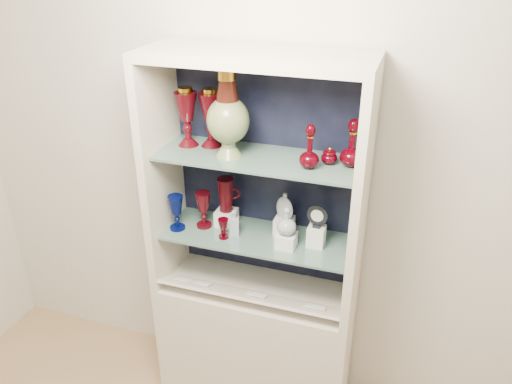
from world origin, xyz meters
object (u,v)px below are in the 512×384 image
(enamel_urn, at_px, (228,114))
(clear_square_bottle, at_px, (234,222))
(ruby_goblet_small, at_px, (223,228))
(flat_flask, at_px, (285,205))
(pedestal_lamp_right, at_px, (210,118))
(ruby_decanter_a, at_px, (310,144))
(lidded_bowl, at_px, (329,155))
(ruby_goblet_tall, at_px, (203,210))
(ruby_pitcher, at_px, (226,195))
(cameo_medallion, at_px, (317,216))
(clear_round_decanter, at_px, (287,222))
(cobalt_goblet, at_px, (176,213))
(ruby_decanter_b, at_px, (352,142))
(pedestal_lamp_left, at_px, (187,117))

(enamel_urn, bearing_deg, clear_square_bottle, 30.52)
(ruby_goblet_small, distance_m, flat_flask, 0.32)
(pedestal_lamp_right, distance_m, ruby_decanter_a, 0.51)
(ruby_decanter_a, xyz_separation_m, lidded_bowl, (0.07, 0.07, -0.07))
(ruby_goblet_tall, distance_m, ruby_pitcher, 0.14)
(cameo_medallion, bearing_deg, clear_round_decanter, -151.97)
(cobalt_goblet, distance_m, clear_round_decanter, 0.56)
(flat_flask, relative_size, clear_round_decanter, 1.02)
(clear_round_decanter, relative_size, cameo_medallion, 1.15)
(ruby_decanter_b, bearing_deg, flat_flask, 173.55)
(ruby_decanter_a, bearing_deg, cameo_medallion, 52.24)
(lidded_bowl, height_order, cameo_medallion, lidded_bowl)
(cameo_medallion, bearing_deg, ruby_pitcher, 177.95)
(clear_square_bottle, bearing_deg, flat_flask, 19.14)
(ruby_decanter_b, bearing_deg, ruby_goblet_small, -170.69)
(flat_flask, bearing_deg, ruby_goblet_tall, -148.64)
(pedestal_lamp_right, bearing_deg, ruby_decanter_b, -3.13)
(ruby_goblet_tall, bearing_deg, cobalt_goblet, -151.83)
(pedestal_lamp_right, distance_m, clear_round_decanter, 0.60)
(ruby_pitcher, xyz_separation_m, flat_flask, (0.30, -0.00, -0.01))
(ruby_decanter_a, bearing_deg, clear_square_bottle, 175.55)
(clear_round_decanter, distance_m, cameo_medallion, 0.14)
(pedestal_lamp_left, xyz_separation_m, clear_round_decanter, (0.52, -0.09, -0.42))
(ruby_decanter_b, distance_m, lidded_bowl, 0.12)
(pedestal_lamp_left, relative_size, ruby_decanter_b, 1.23)
(lidded_bowl, relative_size, clear_square_bottle, 0.60)
(ruby_decanter_b, distance_m, cameo_medallion, 0.40)
(enamel_urn, bearing_deg, flat_flask, 19.90)
(lidded_bowl, height_order, ruby_goblet_small, lidded_bowl)
(ruby_goblet_tall, distance_m, clear_square_bottle, 0.18)
(ruby_decanter_b, xyz_separation_m, cobalt_goblet, (-0.82, -0.08, -0.44))
(pedestal_lamp_right, height_order, clear_round_decanter, pedestal_lamp_right)
(ruby_goblet_small, xyz_separation_m, clear_square_bottle, (0.04, 0.05, 0.02))
(pedestal_lamp_left, bearing_deg, ruby_pitcher, 7.18)
(enamel_urn, xyz_separation_m, flat_flask, (0.25, 0.09, -0.46))
(clear_square_bottle, height_order, clear_round_decanter, clear_round_decanter)
(pedestal_lamp_left, distance_m, ruby_decanter_b, 0.77)
(cobalt_goblet, height_order, ruby_goblet_tall, ruby_goblet_tall)
(pedestal_lamp_right, xyz_separation_m, ruby_goblet_small, (0.10, -0.13, -0.51))
(ruby_goblet_tall, bearing_deg, enamel_urn, -12.23)
(ruby_goblet_tall, relative_size, clear_square_bottle, 1.40)
(clear_square_bottle, distance_m, clear_round_decanter, 0.28)
(cobalt_goblet, relative_size, cameo_medallion, 1.56)
(ruby_pitcher, bearing_deg, clear_square_bottle, -60.67)
(pedestal_lamp_left, relative_size, flat_flask, 2.03)
(clear_square_bottle, bearing_deg, cameo_medallion, 3.70)
(ruby_decanter_b, xyz_separation_m, ruby_goblet_small, (-0.57, -0.09, -0.48))
(ruby_pitcher, bearing_deg, clear_round_decanter, -30.83)
(pedestal_lamp_right, relative_size, lidded_bowl, 3.42)
(ruby_decanter_a, relative_size, clear_round_decanter, 1.63)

